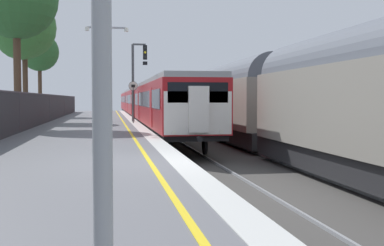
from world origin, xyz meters
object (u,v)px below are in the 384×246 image
object	(u,v)px
speed_limit_sign	(133,97)
background_tree_left	(39,53)
freight_train_adjacent_track	(280,99)
signal_gantry	(137,73)
background_tree_right	(18,0)
background_tree_centre	(23,30)
platform_lamp_mid	(107,69)
commuter_train_at_platform	(143,102)

from	to	relation	value
speed_limit_sign	background_tree_left	world-z (taller)	background_tree_left
background_tree_left	freight_train_adjacent_track	bearing A→B (deg)	-61.37
freight_train_adjacent_track	background_tree_left	size ratio (longest dim) A/B	3.85
freight_train_adjacent_track	signal_gantry	world-z (taller)	signal_gantry
background_tree_right	background_tree_centre	bearing A→B (deg)	97.38
background_tree_left	background_tree_right	size ratio (longest dim) A/B	0.81
signal_gantry	background_tree_right	world-z (taller)	background_tree_right
speed_limit_sign	platform_lamp_mid	distance (m)	9.04
freight_train_adjacent_track	platform_lamp_mid	world-z (taller)	platform_lamp_mid
platform_lamp_mid	commuter_train_at_platform	bearing A→B (deg)	82.41
platform_lamp_mid	background_tree_right	size ratio (longest dim) A/B	0.54
background_tree_centre	speed_limit_sign	bearing A→B (deg)	-22.18
platform_lamp_mid	background_tree_centre	xyz separation A→B (m)	(-5.65, 11.77, 3.30)
freight_train_adjacent_track	background_tree_right	world-z (taller)	background_tree_right
commuter_train_at_platform	platform_lamp_mid	distance (m)	26.48
platform_lamp_mid	background_tree_centre	bearing A→B (deg)	115.65
commuter_train_at_platform	background_tree_left	bearing A→B (deg)	-156.99
background_tree_centre	background_tree_right	bearing A→B (deg)	-82.62
background_tree_left	background_tree_centre	size ratio (longest dim) A/B	0.87
commuter_train_at_platform	background_tree_left	world-z (taller)	background_tree_left
freight_train_adjacent_track	background_tree_left	xyz separation A→B (m)	(-13.54, 24.80, 4.11)
commuter_train_at_platform	signal_gantry	size ratio (longest dim) A/B	11.37
freight_train_adjacent_track	signal_gantry	size ratio (longest dim) A/B	5.30
speed_limit_sign	background_tree_left	size ratio (longest dim) A/B	0.36
platform_lamp_mid	background_tree_right	world-z (taller)	background_tree_right
platform_lamp_mid	background_tree_left	distance (m)	23.11
freight_train_adjacent_track	platform_lamp_mid	xyz separation A→B (m)	(-7.49, 2.66, 1.42)
speed_limit_sign	background_tree_centre	distance (m)	9.10
signal_gantry	background_tree_centre	size ratio (longest dim) A/B	0.63
speed_limit_sign	platform_lamp_mid	xyz separation A→B (m)	(-1.64, -8.80, 1.25)
freight_train_adjacent_track	background_tree_right	size ratio (longest dim) A/B	3.10
speed_limit_sign	background_tree_right	size ratio (longest dim) A/B	0.29
commuter_train_at_platform	platform_lamp_mid	xyz separation A→B (m)	(-3.49, -26.19, 1.72)
freight_train_adjacent_track	background_tree_left	world-z (taller)	background_tree_left
commuter_train_at_platform	speed_limit_sign	world-z (taller)	commuter_train_at_platform
freight_train_adjacent_track	signal_gantry	distance (m)	14.90
commuter_train_at_platform	freight_train_adjacent_track	distance (m)	29.13
commuter_train_at_platform	platform_lamp_mid	size ratio (longest dim) A/B	12.40
speed_limit_sign	background_tree_centre	size ratio (longest dim) A/B	0.31
commuter_train_at_platform	speed_limit_sign	xyz separation A→B (m)	(-1.85, -17.39, 0.47)
platform_lamp_mid	signal_gantry	bearing A→B (deg)	79.76
commuter_train_at_platform	speed_limit_sign	bearing A→B (deg)	-96.06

